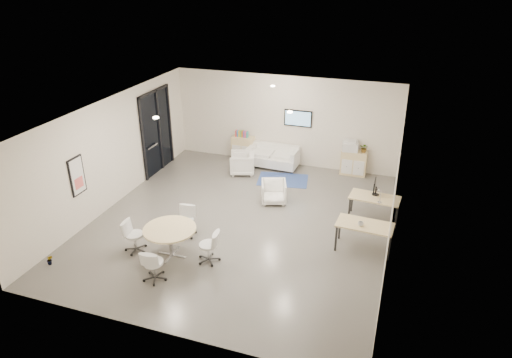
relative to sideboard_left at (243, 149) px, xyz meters
The scene contains 21 objects.
room_shell 4.66m from the sideboard_left, 70.90° to the right, with size 9.60×10.60×4.80m.
glass_door 3.21m from the sideboard_left, 144.64° to the right, with size 0.09×1.90×2.85m.
artwork 6.47m from the sideboard_left, 113.05° to the right, with size 0.05×0.54×1.04m.
wall_tv 2.37m from the sideboard_left, ahead, with size 0.98×0.06×0.58m.
ceiling_spots 4.57m from the sideboard_left, 69.60° to the right, with size 3.14×4.14×0.03m.
sideboard_left is the anchor object (origin of this frame).
sideboard_right 4.03m from the sideboard_left, ahead, with size 0.86×0.42×0.86m.
books 0.56m from the sideboard_left, behind, with size 0.47×0.14×0.22m.
printer 3.91m from the sideboard_left, ahead, with size 0.57×0.50×0.37m.
loveseat 1.26m from the sideboard_left, ahead, with size 1.80×0.96×0.66m.
blue_rug 2.27m from the sideboard_left, 33.10° to the right, with size 1.65×1.10×0.01m, color navy.
armchair_left 1.18m from the sideboard_left, 71.66° to the right, with size 0.80×0.75×0.83m, color white.
armchair_right 3.47m from the sideboard_left, 54.48° to the right, with size 0.73×0.68×0.75m, color white.
desk_rear 5.79m from the sideboard_left, 30.45° to the right, with size 1.42×0.80×0.71m.
desk_front 6.67m from the sideboard_left, 42.85° to the right, with size 1.43×0.78×0.72m.
monitor 5.69m from the sideboard_left, 29.35° to the right, with size 0.20×0.50×0.44m.
round_table 6.37m from the sideboard_left, 86.22° to the right, with size 1.29×1.29×0.79m.
meeting_chairs 6.36m from the sideboard_left, 86.22° to the right, with size 2.56×2.56×0.82m.
plant_cabinet 4.37m from the sideboard_left, ahead, with size 0.29×0.32×0.25m, color #3F7F3F.
plant_floor 7.94m from the sideboard_left, 105.99° to the right, with size 0.15×0.27×0.12m, color #3F7F3F.
cup 6.68m from the sideboard_left, 44.09° to the right, with size 0.13×0.10×0.13m, color white.
Camera 1 is at (3.95, -10.41, 6.57)m, focal length 32.00 mm.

